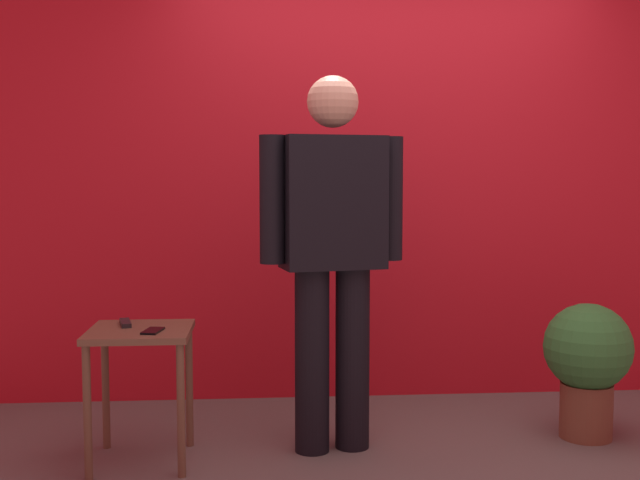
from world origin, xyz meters
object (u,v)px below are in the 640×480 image
cell_phone (153,331)px  tv_remote (125,323)px  standing_person (333,243)px  potted_plant (588,359)px  side_table (141,354)px

cell_phone → tv_remote: bearing=141.0°
standing_person → potted_plant: 1.43m
standing_person → side_table: (-0.90, -0.11, -0.49)m
tv_remote → cell_phone: bearing=-63.0°
cell_phone → potted_plant: 2.15m
standing_person → cell_phone: standing_person is taller
standing_person → side_table: bearing=-173.3°
standing_person → cell_phone: (-0.83, -0.19, -0.37)m
side_table → potted_plant: potted_plant is taller
side_table → tv_remote: bearing=131.1°
tv_remote → potted_plant: size_ratio=0.25×
tv_remote → potted_plant: potted_plant is taller
cell_phone → side_table: bearing=140.4°
standing_person → cell_phone: size_ratio=12.46×
side_table → cell_phone: cell_phone is taller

